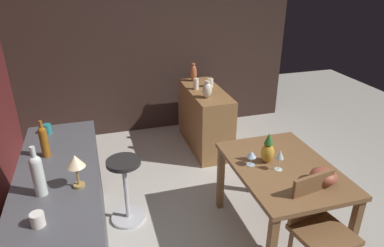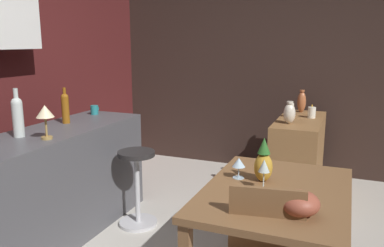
{
  "view_description": "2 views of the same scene",
  "coord_description": "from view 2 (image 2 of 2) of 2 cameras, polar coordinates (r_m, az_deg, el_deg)",
  "views": [
    {
      "loc": [
        -2.3,
        1.0,
        2.31
      ],
      "look_at": [
        0.31,
        0.23,
        1.05
      ],
      "focal_mm": 32.34,
      "sensor_mm": 36.0,
      "label": 1
    },
    {
      "loc": [
        -2.3,
        -0.82,
        1.59
      ],
      "look_at": [
        0.51,
        0.32,
        0.96
      ],
      "focal_mm": 36.47,
      "sensor_mm": 36.0,
      "label": 2
    }
  ],
  "objects": [
    {
      "name": "pineapple_centerpiece",
      "position": [
        2.46,
        10.41,
        -5.66
      ],
      "size": [
        0.11,
        0.11,
        0.28
      ],
      "color": "gold",
      "rests_on": "dining_table"
    },
    {
      "name": "pillar_candle_short",
      "position": [
        4.19,
        14.2,
        1.9
      ],
      "size": [
        0.07,
        0.07,
        0.17
      ],
      "color": "white",
      "rests_on": "sideboard_cabinet"
    },
    {
      "name": "sideboard_cabinet",
      "position": [
        4.22,
        15.25,
        -4.83
      ],
      "size": [
        1.1,
        0.44,
        0.82
      ],
      "primitive_type": "cube",
      "color": "olive",
      "rests_on": "ground_plane"
    },
    {
      "name": "counter_lamp",
      "position": [
        2.98,
        -20.69,
        1.35
      ],
      "size": [
        0.13,
        0.13,
        0.25
      ],
      "color": "#A58447",
      "rests_on": "kitchen_counter"
    },
    {
      "name": "pillar_candle_tall",
      "position": [
        4.21,
        17.1,
        1.56
      ],
      "size": [
        0.08,
        0.08,
        0.14
      ],
      "color": "white",
      "rests_on": "sideboard_cabinet"
    },
    {
      "name": "kitchen_counter",
      "position": [
        3.31,
        -21.08,
        -9.14
      ],
      "size": [
        2.1,
        0.6,
        0.9
      ],
      "primitive_type": "cube",
      "color": "#4C4C51",
      "rests_on": "ground_plane"
    },
    {
      "name": "wine_glass_right",
      "position": [
        2.32,
        10.49,
        -6.28
      ],
      "size": [
        0.07,
        0.07,
        0.19
      ],
      "color": "silver",
      "rests_on": "dining_table"
    },
    {
      "name": "wine_glass_left",
      "position": [
        2.49,
        6.83,
        -5.8
      ],
      "size": [
        0.08,
        0.08,
        0.13
      ],
      "color": "silver",
      "rests_on": "dining_table"
    },
    {
      "name": "vase_copper",
      "position": [
        4.52,
        15.73,
        3.09
      ],
      "size": [
        0.1,
        0.1,
        0.25
      ],
      "color": "#B26038",
      "rests_on": "sideboard_cabinet"
    },
    {
      "name": "dining_table",
      "position": [
        2.42,
        12.14,
        -11.55
      ],
      "size": [
        1.14,
        0.82,
        0.74
      ],
      "color": "brown",
      "rests_on": "ground_plane"
    },
    {
      "name": "vase_ceramic_ivory",
      "position": [
        3.85,
        14.06,
        1.47
      ],
      "size": [
        0.11,
        0.11,
        0.22
      ],
      "color": "beige",
      "rests_on": "sideboard_cabinet"
    },
    {
      "name": "wine_bottle_clear",
      "position": [
        3.14,
        -24.15,
        1.14
      ],
      "size": [
        0.08,
        0.08,
        0.36
      ],
      "color": "silver",
      "rests_on": "kitchen_counter"
    },
    {
      "name": "wall_side_right",
      "position": [
        4.99,
        9.16,
        8.36
      ],
      "size": [
        0.1,
        4.4,
        2.6
      ],
      "primitive_type": "cube",
      "color": "#33231E",
      "rests_on": "ground_plane"
    },
    {
      "name": "cup_teal",
      "position": [
        3.91,
        -14.07,
        1.95
      ],
      "size": [
        0.11,
        0.07,
        0.09
      ],
      "color": "teal",
      "rests_on": "kitchen_counter"
    },
    {
      "name": "wine_bottle_amber",
      "position": [
        3.53,
        -18.05,
        2.34
      ],
      "size": [
        0.06,
        0.06,
        0.31
      ],
      "color": "#8C5114",
      "rests_on": "kitchen_counter"
    },
    {
      "name": "fruit_bowl",
      "position": [
        2.06,
        15.39,
        -11.15
      ],
      "size": [
        0.21,
        0.21,
        0.12
      ],
      "primitive_type": "ellipsoid",
      "color": "#9E4C38",
      "rests_on": "dining_table"
    },
    {
      "name": "bar_stool",
      "position": [
        3.48,
        -8.01,
        -9.04
      ],
      "size": [
        0.34,
        0.34,
        0.67
      ],
      "color": "#262323",
      "rests_on": "ground_plane"
    }
  ]
}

